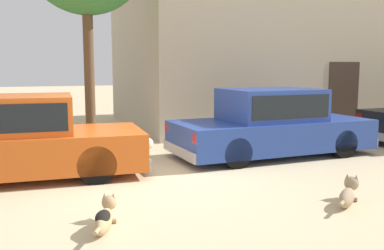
% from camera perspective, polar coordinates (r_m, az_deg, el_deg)
% --- Properties ---
extents(ground_plane, '(80.00, 80.00, 0.00)m').
position_cam_1_polar(ground_plane, '(7.48, -5.95, -7.37)').
color(ground_plane, '#CCB78E').
extents(parked_sedan_nearest, '(4.63, 2.08, 1.46)m').
position_cam_1_polar(parked_sedan_nearest, '(8.09, -22.55, -1.60)').
color(parked_sedan_nearest, '#D15619').
rests_on(parked_sedan_nearest, ground_plane).
extents(parked_sedan_second, '(4.56, 1.91, 1.48)m').
position_cam_1_polar(parked_sedan_second, '(9.58, 10.51, 0.27)').
color(parked_sedan_second, navy).
rests_on(parked_sedan_second, ground_plane).
extents(apartment_block, '(16.42, 6.35, 8.24)m').
position_cam_1_polar(apartment_block, '(17.78, 19.36, 14.29)').
color(apartment_block, tan).
rests_on(apartment_block, ground_plane).
extents(stray_dog_spotted, '(0.43, 1.00, 0.37)m').
position_cam_1_polar(stray_dog_spotted, '(5.35, -11.54, -11.88)').
color(stray_dog_spotted, tan).
rests_on(stray_dog_spotted, ground_plane).
extents(stray_dog_tan, '(0.87, 0.75, 0.38)m').
position_cam_1_polar(stray_dog_tan, '(6.56, 20.05, -8.56)').
color(stray_dog_tan, '#997F60').
rests_on(stray_dog_tan, ground_plane).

